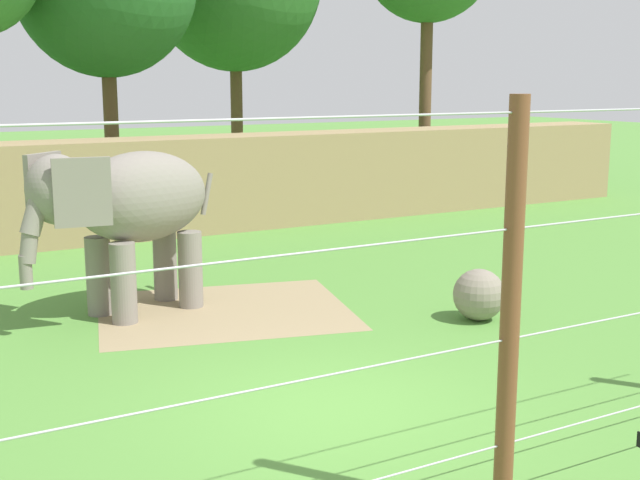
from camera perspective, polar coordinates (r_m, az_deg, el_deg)
ground_plane at (r=10.66m, az=0.93°, el=-11.46°), size 120.00×120.00×0.00m
dirt_patch at (r=15.02m, az=-6.53°, el=-4.80°), size 5.13×4.62×0.01m
embankment_wall at (r=21.87m, az=-16.12°, el=3.19°), size 36.00×1.80×2.54m
elephant at (r=14.71m, az=-12.97°, el=2.28°), size 3.78×2.16×2.89m
enrichment_ball at (r=14.51m, az=10.79°, el=-3.69°), size 0.89×0.89×0.89m
cable_fence at (r=7.74m, az=12.51°, el=-4.94°), size 11.38×0.18×3.93m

